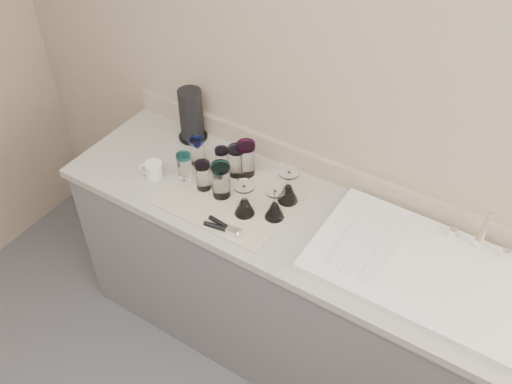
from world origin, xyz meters
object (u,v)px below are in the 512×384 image
Objects in this scene: tumbler_cyan at (222,160)px; tumbler_magenta at (184,166)px; tumbler_lavender at (221,180)px; goblet_front_right at (275,208)px; tumbler_purple at (236,161)px; white_mug at (153,170)px; tumbler_extra at (246,159)px; can_opener at (224,227)px; sink_unit at (423,269)px; goblet_front_left at (244,204)px; tumbler_blue at (203,175)px; goblet_back_right at (288,191)px; paper_towel_roll at (191,115)px; tumbler_teal at (197,151)px.

tumbler_magenta reaches higher than tumbler_cyan.
tumbler_lavender is 1.11× the size of goblet_front_right.
tumbler_cyan is 0.16m from tumbler_lavender.
tumbler_magenta is at bearing -141.75° from tumbler_purple.
tumbler_extra is at bearing 34.61° from white_mug.
tumbler_cyan reaches higher than can_opener.
goblet_front_left is (-0.73, -0.10, 0.04)m from sink_unit.
tumbler_purple is 0.23m from tumbler_magenta.
tumbler_magenta is 0.83× the size of goblet_front_left.
tumbler_blue is at bearing -5.00° from tumbler_magenta.
tumbler_blue reaches higher than white_mug.
tumbler_cyan is 0.34m from goblet_back_right.
tumbler_cyan is 0.31m from paper_towel_roll.
tumbler_extra reaches higher than white_mug.
tumbler_cyan is at bearing 5.32° from tumbler_teal.
tumbler_lavender is (0.20, -0.01, 0.02)m from tumbler_magenta.
tumbler_cyan is 0.47× the size of paper_towel_roll.
goblet_back_right is at bearing 17.22° from white_mug.
tumbler_blue reaches higher than tumbler_teal.
tumbler_purple reaches higher than tumbler_magenta.
tumbler_teal is at bearing 135.35° from tumbler_blue.
tumbler_extra reaches higher than tumbler_teal.
goblet_back_right is 1.03× the size of goblet_front_left.
tumbler_lavender is 0.22m from can_opener.
goblet_front_left is (0.16, -0.19, -0.02)m from tumbler_purple.
tumbler_cyan is at bearing 143.72° from goblet_front_left.
tumbler_magenta is 0.27m from tumbler_extra.
white_mug is at bearing -145.39° from tumbler_extra.
tumbler_magenta is 0.81× the size of goblet_back_right.
tumbler_purple is 0.94× the size of goblet_back_right.
tumbler_extra is at bearing 121.66° from goblet_front_left.
goblet_front_right is at bearing 0.07° from tumbler_magenta.
goblet_front_right is (0.00, -0.11, -0.00)m from goblet_back_right.
tumbler_purple is 0.25m from goblet_front_left.
tumbler_extra is 0.25m from goblet_back_right.
tumbler_lavender reaches higher than tumbler_blue.
paper_towel_roll is at bearing 134.38° from tumbler_blue.
goblet_back_right reaches higher than can_opener.
can_opener is at bearing -128.72° from goblet_front_right.
goblet_front_left is 1.05× the size of goblet_front_right.
tumbler_magenta is at bearing 26.95° from white_mug.
tumbler_blue is (-0.96, -0.06, 0.06)m from sink_unit.
tumbler_extra is 0.30m from goblet_front_right.
tumbler_cyan is (-0.96, 0.07, 0.05)m from sink_unit.
goblet_front_left is at bearing -48.70° from tumbler_purple.
tumbler_purple is 0.04m from tumbler_extra.
goblet_back_right reaches higher than tumbler_blue.
goblet_front_left reaches higher than tumbler_teal.
can_opener is (-0.75, -0.22, -0.00)m from sink_unit.
can_opener is at bearing -71.60° from tumbler_extra.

